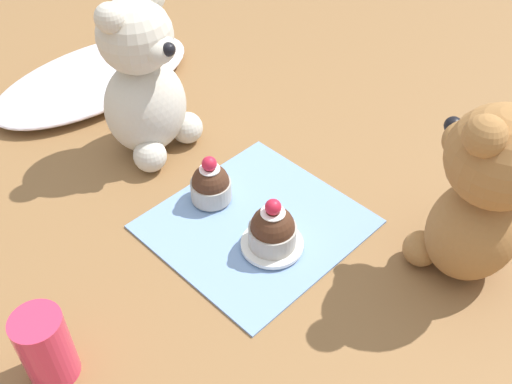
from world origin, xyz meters
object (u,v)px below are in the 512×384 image
object	(u,v)px
teddy_bear_cream	(144,83)
cupcake_near_cream_bear	(211,184)
teddy_bear_tan	(483,194)
juice_glass	(45,346)
saucer_plate	(272,244)
cupcake_near_tan_bear	(272,229)

from	to	relation	value
teddy_bear_cream	cupcake_near_cream_bear	xyz separation A→B (m)	(-0.02, -0.14, -0.08)
teddy_bear_tan	juice_glass	bearing A→B (deg)	-15.82
saucer_plate	teddy_bear_tan	bearing A→B (deg)	-51.45
teddy_bear_tan	cupcake_near_cream_bear	xyz separation A→B (m)	(-0.13, 0.28, -0.08)
cupcake_near_cream_bear	teddy_bear_tan	bearing A→B (deg)	-65.08
teddy_bear_tan	cupcake_near_tan_bear	size ratio (longest dim) A/B	3.32
cupcake_near_cream_bear	juice_glass	xyz separation A→B (m)	(-0.27, -0.07, 0.01)
teddy_bear_cream	cupcake_near_cream_bear	bearing A→B (deg)	-105.90
teddy_bear_tan	cupcake_near_tan_bear	distance (m)	0.23
teddy_bear_cream	saucer_plate	xyz separation A→B (m)	(-0.02, -0.25, -0.10)
teddy_bear_tan	cupcake_near_cream_bear	distance (m)	0.32
teddy_bear_tan	juice_glass	xyz separation A→B (m)	(-0.40, 0.21, -0.07)
cupcake_near_cream_bear	juice_glass	world-z (taller)	juice_glass
teddy_bear_cream	cupcake_near_tan_bear	size ratio (longest dim) A/B	3.33
cupcake_near_tan_bear	saucer_plate	bearing A→B (deg)	-104.04
teddy_bear_cream	cupcake_near_cream_bear	world-z (taller)	teddy_bear_cream
cupcake_near_cream_bear	cupcake_near_tan_bear	world-z (taller)	cupcake_near_tan_bear
teddy_bear_tan	saucer_plate	distance (m)	0.24
cupcake_near_cream_bear	saucer_plate	distance (m)	0.11
teddy_bear_tan	juice_glass	distance (m)	0.46
saucer_plate	teddy_bear_cream	bearing A→B (deg)	85.15
cupcake_near_cream_bear	saucer_plate	world-z (taller)	cupcake_near_cream_bear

